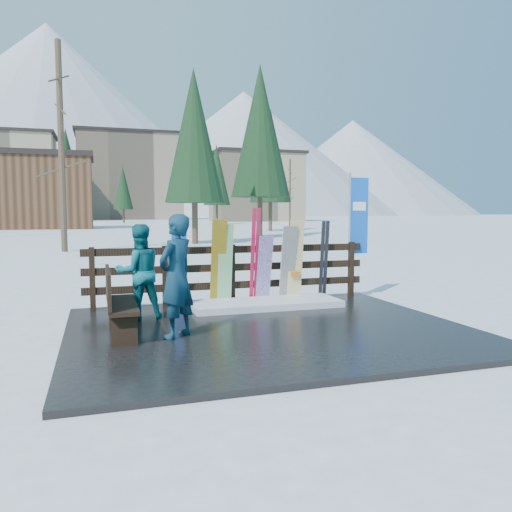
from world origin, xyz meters
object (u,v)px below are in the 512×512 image
object	(u,v)px
snowboard_2	(218,263)
person_back	(139,272)
rental_flag	(357,220)
person_front	(176,276)
snowboard_3	(264,269)
snowboard_1	(225,265)
snowboard_4	(288,264)
bench	(116,301)
snowboard_0	(178,265)
snowboard_5	(295,261)

from	to	relation	value
snowboard_2	person_back	world-z (taller)	snowboard_2
rental_flag	person_front	xyz separation A→B (m)	(-4.19, -2.43, -0.73)
snowboard_2	snowboard_3	world-z (taller)	snowboard_2
snowboard_1	snowboard_4	distance (m)	1.28
snowboard_4	rental_flag	world-z (taller)	rental_flag
snowboard_3	person_back	world-z (taller)	person_back
bench	person_back	distance (m)	1.17
person_front	bench	bearing A→B (deg)	-64.26
bench	snowboard_3	bearing A→B (deg)	32.88
snowboard_0	snowboard_4	bearing A→B (deg)	0.00
snowboard_1	snowboard_4	size ratio (longest dim) A/B	1.03
snowboard_0	snowboard_2	size ratio (longest dim) A/B	0.99
snowboard_1	snowboard_3	distance (m)	0.79
snowboard_5	snowboard_1	bearing A→B (deg)	180.00
bench	person_front	xyz separation A→B (m)	(0.81, -0.32, 0.36)
bench	person_front	bearing A→B (deg)	-21.70
snowboard_0	rental_flag	bearing A→B (deg)	4.04
snowboard_4	person_front	distance (m)	3.33
person_front	person_back	distance (m)	1.44
rental_flag	snowboard_4	bearing A→B (deg)	-170.73
bench	snowboard_5	bearing A→B (deg)	27.74
snowboard_4	rental_flag	size ratio (longest dim) A/B	0.58
bench	snowboard_1	world-z (taller)	snowboard_1
snowboard_2	person_front	xyz separation A→B (m)	(-1.12, -2.16, 0.06)
snowboard_0	person_back	bearing A→B (deg)	-134.67
snowboard_3	snowboard_4	bearing A→B (deg)	0.00
person_front	snowboard_3	bearing A→B (deg)	-175.79
snowboard_3	snowboard_4	distance (m)	0.51
snowboard_5	snowboard_3	bearing A→B (deg)	180.00
snowboard_1	rental_flag	size ratio (longest dim) A/B	0.60
snowboard_0	snowboard_3	world-z (taller)	snowboard_0
snowboard_5	snowboard_0	bearing A→B (deg)	180.00
snowboard_1	snowboard_5	distance (m)	1.44
snowboard_1	snowboard_3	xyz separation A→B (m)	(0.78, 0.00, -0.11)
snowboard_1	snowboard_4	xyz separation A→B (m)	(1.28, 0.00, -0.02)
rental_flag	person_front	bearing A→B (deg)	-149.83
snowboard_5	snowboard_2	bearing A→B (deg)	-180.00
snowboard_4	person_back	size ratio (longest dim) A/B	0.96
snowboard_5	person_front	xyz separation A→B (m)	(-2.69, -2.16, 0.07)
snowboard_2	person_front	distance (m)	2.44
snowboard_1	person_front	size ratio (longest dim) A/B	0.89
snowboard_4	person_back	xyz separation A→B (m)	(-2.94, -0.78, 0.04)
person_front	snowboard_2	bearing A→B (deg)	-159.90
person_front	snowboard_4	bearing A→B (deg)	177.96
snowboard_4	person_back	bearing A→B (deg)	-165.13
snowboard_2	rental_flag	distance (m)	3.18
bench	snowboard_2	bearing A→B (deg)	43.62
snowboard_1	person_front	bearing A→B (deg)	-120.02
snowboard_2	snowboard_1	bearing A→B (deg)	0.00
snowboard_3	snowboard_0	bearing A→B (deg)	180.00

